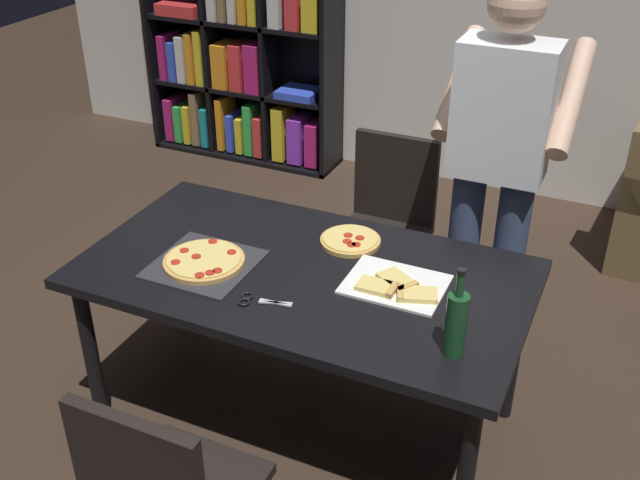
{
  "coord_description": "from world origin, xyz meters",
  "views": [
    {
      "loc": [
        1.05,
        -2.16,
        2.28
      ],
      "look_at": [
        0.0,
        0.15,
        0.8
      ],
      "focal_mm": 42.4,
      "sensor_mm": 36.0,
      "label": 1
    }
  ],
  "objects_px": {
    "dining_table": "(304,286)",
    "second_pizza_plain": "(350,240)",
    "person_serving_pizza": "(498,161)",
    "wine_bottle": "(456,322)",
    "bookshelf": "(242,33)",
    "pepperoni_pizza_on_tray": "(204,262)",
    "kitchen_scissors": "(256,300)",
    "chair_far_side": "(387,217)"
  },
  "relations": [
    {
      "from": "pepperoni_pizza_on_tray",
      "to": "second_pizza_plain",
      "type": "xyz_separation_m",
      "value": [
        0.44,
        0.39,
        -0.0
      ]
    },
    {
      "from": "dining_table",
      "to": "second_pizza_plain",
      "type": "bearing_deg",
      "value": 71.76
    },
    {
      "from": "bookshelf",
      "to": "kitchen_scissors",
      "type": "xyz_separation_m",
      "value": [
        1.54,
        -2.63,
        -0.14
      ]
    },
    {
      "from": "kitchen_scissors",
      "to": "second_pizza_plain",
      "type": "relative_size",
      "value": 0.82
    },
    {
      "from": "bookshelf",
      "to": "second_pizza_plain",
      "type": "distance_m",
      "value": 2.71
    },
    {
      "from": "wine_bottle",
      "to": "second_pizza_plain",
      "type": "relative_size",
      "value": 1.3
    },
    {
      "from": "wine_bottle",
      "to": "chair_far_side",
      "type": "bearing_deg",
      "value": 118.51
    },
    {
      "from": "chair_far_side",
      "to": "person_serving_pizza",
      "type": "relative_size",
      "value": 0.51
    },
    {
      "from": "dining_table",
      "to": "person_serving_pizza",
      "type": "xyz_separation_m",
      "value": [
        0.54,
        0.73,
        0.32
      ]
    },
    {
      "from": "person_serving_pizza",
      "to": "chair_far_side",
      "type": "bearing_deg",
      "value": 157.82
    },
    {
      "from": "pepperoni_pizza_on_tray",
      "to": "dining_table",
      "type": "bearing_deg",
      "value": 20.05
    },
    {
      "from": "bookshelf",
      "to": "person_serving_pizza",
      "type": "xyz_separation_m",
      "value": [
        2.14,
        -1.65,
        0.1
      ]
    },
    {
      "from": "chair_far_side",
      "to": "person_serving_pizza",
      "type": "height_order",
      "value": "person_serving_pizza"
    },
    {
      "from": "second_pizza_plain",
      "to": "chair_far_side",
      "type": "bearing_deg",
      "value": 97.01
    },
    {
      "from": "second_pizza_plain",
      "to": "bookshelf",
      "type": "bearing_deg",
      "value": 128.52
    },
    {
      "from": "dining_table",
      "to": "person_serving_pizza",
      "type": "relative_size",
      "value": 0.96
    },
    {
      "from": "person_serving_pizza",
      "to": "wine_bottle",
      "type": "distance_m",
      "value": 0.99
    },
    {
      "from": "bookshelf",
      "to": "pepperoni_pizza_on_tray",
      "type": "relative_size",
      "value": 5.28
    },
    {
      "from": "pepperoni_pizza_on_tray",
      "to": "second_pizza_plain",
      "type": "distance_m",
      "value": 0.59
    },
    {
      "from": "person_serving_pizza",
      "to": "pepperoni_pizza_on_tray",
      "type": "distance_m",
      "value": 1.26
    },
    {
      "from": "pepperoni_pizza_on_tray",
      "to": "bookshelf",
      "type": "bearing_deg",
      "value": 116.43
    },
    {
      "from": "chair_far_side",
      "to": "second_pizza_plain",
      "type": "xyz_separation_m",
      "value": [
        0.08,
        -0.69,
        0.25
      ]
    },
    {
      "from": "dining_table",
      "to": "chair_far_side",
      "type": "distance_m",
      "value": 0.96
    },
    {
      "from": "kitchen_scissors",
      "to": "second_pizza_plain",
      "type": "bearing_deg",
      "value": 74.28
    },
    {
      "from": "chair_far_side",
      "to": "dining_table",
      "type": "bearing_deg",
      "value": -90.0
    },
    {
      "from": "bookshelf",
      "to": "kitchen_scissors",
      "type": "bearing_deg",
      "value": -59.69
    },
    {
      "from": "bookshelf",
      "to": "second_pizza_plain",
      "type": "height_order",
      "value": "bookshelf"
    },
    {
      "from": "person_serving_pizza",
      "to": "pepperoni_pizza_on_tray",
      "type": "relative_size",
      "value": 4.73
    },
    {
      "from": "dining_table",
      "to": "wine_bottle",
      "type": "relative_size",
      "value": 5.34
    },
    {
      "from": "chair_far_side",
      "to": "second_pizza_plain",
      "type": "distance_m",
      "value": 0.74
    },
    {
      "from": "dining_table",
      "to": "pepperoni_pizza_on_tray",
      "type": "bearing_deg",
      "value": -159.95
    },
    {
      "from": "bookshelf",
      "to": "pepperoni_pizza_on_tray",
      "type": "xyz_separation_m",
      "value": [
        1.24,
        -2.5,
        -0.13
      ]
    },
    {
      "from": "dining_table",
      "to": "kitchen_scissors",
      "type": "relative_size",
      "value": 8.52
    },
    {
      "from": "kitchen_scissors",
      "to": "bookshelf",
      "type": "bearing_deg",
      "value": 120.31
    },
    {
      "from": "pepperoni_pizza_on_tray",
      "to": "kitchen_scissors",
      "type": "bearing_deg",
      "value": -23.76
    },
    {
      "from": "dining_table",
      "to": "wine_bottle",
      "type": "distance_m",
      "value": 0.72
    },
    {
      "from": "person_serving_pizza",
      "to": "kitchen_scissors",
      "type": "distance_m",
      "value": 1.18
    },
    {
      "from": "wine_bottle",
      "to": "second_pizza_plain",
      "type": "xyz_separation_m",
      "value": [
        -0.56,
        0.51,
        -0.11
      ]
    },
    {
      "from": "dining_table",
      "to": "second_pizza_plain",
      "type": "distance_m",
      "value": 0.28
    },
    {
      "from": "dining_table",
      "to": "pepperoni_pizza_on_tray",
      "type": "height_order",
      "value": "pepperoni_pizza_on_tray"
    },
    {
      "from": "chair_far_side",
      "to": "wine_bottle",
      "type": "xyz_separation_m",
      "value": [
        0.65,
        -1.19,
        0.36
      ]
    },
    {
      "from": "wine_bottle",
      "to": "kitchen_scissors",
      "type": "bearing_deg",
      "value": -179.1
    }
  ]
}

